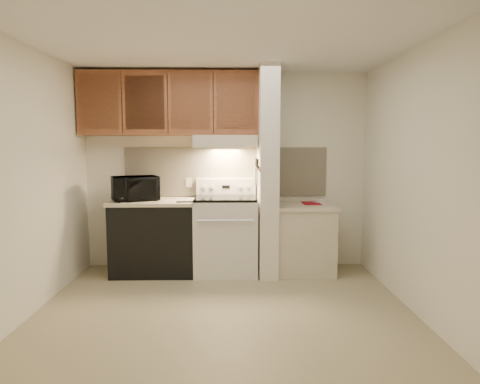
{
  "coord_description": "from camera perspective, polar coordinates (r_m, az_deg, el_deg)",
  "views": [
    {
      "loc": [
        0.07,
        -4.04,
        1.59
      ],
      "look_at": [
        0.17,
        0.75,
        1.05
      ],
      "focal_mm": 32.0,
      "sensor_mm": 36.0,
      "label": 1
    }
  ],
  "objects": [
    {
      "name": "knife_strip",
      "position": [
        5.15,
        2.38,
        3.37
      ],
      "size": [
        0.02,
        0.42,
        0.04
      ],
      "primitive_type": "cube",
      "color": "black",
      "rests_on": "partition_pillar"
    },
    {
      "name": "wall_right",
      "position": [
        4.4,
        21.97,
        1.49
      ],
      "size": [
        0.02,
        3.0,
        2.5
      ],
      "primitive_type": "cube",
      "color": "white",
      "rests_on": "floor"
    },
    {
      "name": "knife_blade_d",
      "position": [
        5.24,
        2.19,
        2.32
      ],
      "size": [
        0.01,
        0.04,
        0.16
      ],
      "primitive_type": "cube",
      "color": "silver",
      "rests_on": "knife_strip"
    },
    {
      "name": "dishwasher_front",
      "position": [
        5.41,
        -11.3,
        -6.07
      ],
      "size": [
        1.0,
        0.63,
        0.87
      ],
      "primitive_type": "cube",
      "color": "black",
      "rests_on": "floor"
    },
    {
      "name": "upper_cabinets",
      "position": [
        5.44,
        -9.37,
        11.51
      ],
      "size": [
        2.18,
        0.33,
        0.77
      ],
      "primitive_type": "cube",
      "color": "brown",
      "rests_on": "wall_back"
    },
    {
      "name": "range_backguard",
      "position": [
        5.51,
        -1.88,
        0.74
      ],
      "size": [
        0.76,
        0.08,
        0.2
      ],
      "primitive_type": "cube",
      "color": "silver",
      "rests_on": "range_body"
    },
    {
      "name": "right_cab_base",
      "position": [
        5.4,
        8.52,
        -6.38
      ],
      "size": [
        0.7,
        0.6,
        0.81
      ],
      "primitive_type": "cube",
      "color": "beige",
      "rests_on": "floor"
    },
    {
      "name": "oven_handle",
      "position": [
        4.92,
        -1.97,
        -3.82
      ],
      "size": [
        0.65,
        0.02,
        0.02
      ],
      "primitive_type": "cylinder",
      "rotation": [
        0.0,
        1.57,
        0.0
      ],
      "color": "silver",
      "rests_on": "range_body"
    },
    {
      "name": "wall_left",
      "position": [
        4.46,
        -25.94,
        1.37
      ],
      "size": [
        0.02,
        3.0,
        2.5
      ],
      "primitive_type": "cube",
      "color": "white",
      "rests_on": "floor"
    },
    {
      "name": "partition_pillar",
      "position": [
        5.22,
        3.68,
        2.63
      ],
      "size": [
        0.22,
        0.7,
        2.5
      ],
      "primitive_type": "cube",
      "color": "white",
      "rests_on": "floor"
    },
    {
      "name": "cooktop",
      "position": [
        5.23,
        -1.92,
        -0.81
      ],
      "size": [
        0.74,
        0.64,
        0.03
      ],
      "primitive_type": "cube",
      "color": "black",
      "rests_on": "range_body"
    },
    {
      "name": "pillar_trim",
      "position": [
        5.21,
        2.41,
        3.18
      ],
      "size": [
        0.01,
        0.7,
        0.04
      ],
      "primitive_type": "cube",
      "color": "brown",
      "rests_on": "partition_pillar"
    },
    {
      "name": "knife_handle_c",
      "position": [
        5.14,
        2.26,
        3.92
      ],
      "size": [
        0.02,
        0.02,
        0.1
      ],
      "primitive_type": "cylinder",
      "color": "black",
      "rests_on": "knife_strip"
    },
    {
      "name": "floor",
      "position": [
        4.34,
        -2.09,
        -15.11
      ],
      "size": [
        3.6,
        3.6,
        0.0
      ],
      "primitive_type": "plane",
      "color": "tan",
      "rests_on": "ground"
    },
    {
      "name": "cab_door_d",
      "position": [
        5.23,
        -0.54,
        11.81
      ],
      "size": [
        0.46,
        0.01,
        0.63
      ],
      "primitive_type": "cube",
      "color": "brown",
      "rests_on": "upper_cabinets"
    },
    {
      "name": "teal_jar",
      "position": [
        5.61,
        -14.54,
        -0.26
      ],
      "size": [
        0.11,
        0.11,
        0.1
      ],
      "primitive_type": "cylinder",
      "rotation": [
        0.0,
        0.0,
        0.22
      ],
      "color": "#1B5A5D",
      "rests_on": "left_countertop"
    },
    {
      "name": "knife_handle_b",
      "position": [
        5.09,
        2.29,
        3.89
      ],
      "size": [
        0.02,
        0.02,
        0.1
      ],
      "primitive_type": "cylinder",
      "color": "black",
      "rests_on": "knife_strip"
    },
    {
      "name": "range_body",
      "position": [
        5.31,
        -1.9,
        -5.9
      ],
      "size": [
        0.76,
        0.65,
        0.92
      ],
      "primitive_type": "cube",
      "color": "silver",
      "rests_on": "floor"
    },
    {
      "name": "right_countertop",
      "position": [
        5.32,
        8.6,
        -1.91
      ],
      "size": [
        0.74,
        0.64,
        0.04
      ],
      "primitive_type": "cube",
      "color": "beige",
      "rests_on": "right_cab_base"
    },
    {
      "name": "knife_blade_c",
      "position": [
        5.16,
        2.24,
        2.04
      ],
      "size": [
        0.01,
        0.04,
        0.2
      ],
      "primitive_type": "cube",
      "color": "silver",
      "rests_on": "knife_strip"
    },
    {
      "name": "knife_blade_e",
      "position": [
        5.33,
        2.14,
        2.28
      ],
      "size": [
        0.01,
        0.04,
        0.18
      ],
      "primitive_type": "cube",
      "color": "silver",
      "rests_on": "knife_strip"
    },
    {
      "name": "range_knob_right_outer",
      "position": [
        5.46,
        1.05,
        0.7
      ],
      "size": [
        0.05,
        0.02,
        0.05
      ],
      "primitive_type": "cylinder",
      "rotation": [
        1.57,
        0.0,
        0.0
      ],
      "color": "silver",
      "rests_on": "range_backguard"
    },
    {
      "name": "spoon_rest",
      "position": [
        5.08,
        -7.37,
        -1.29
      ],
      "size": [
        0.2,
        0.09,
        0.01
      ],
      "primitive_type": "cube",
      "rotation": [
        0.0,
        0.0,
        0.15
      ],
      "color": "black",
      "rests_on": "left_countertop"
    },
    {
      "name": "oven_mitt",
      "position": [
        5.38,
        2.13,
        2.1
      ],
      "size": [
        0.03,
        0.09,
        0.22
      ],
      "primitive_type": "cube",
      "color": "slate",
      "rests_on": "partition_pillar"
    },
    {
      "name": "knife_handle_e",
      "position": [
        5.3,
        2.15,
        3.99
      ],
      "size": [
        0.02,
        0.02,
        0.1
      ],
      "primitive_type": "cylinder",
      "color": "black",
      "rests_on": "knife_strip"
    },
    {
      "name": "cab_door_b",
      "position": [
        5.33,
        -12.59,
        11.56
      ],
      "size": [
        0.46,
        0.01,
        0.63
      ],
      "primitive_type": "cube",
      "color": "brown",
      "rests_on": "upper_cabinets"
    },
    {
      "name": "cab_gap_b",
      "position": [
        5.28,
        -9.63,
        11.67
      ],
      "size": [
        0.01,
        0.01,
        0.73
      ],
      "primitive_type": "cube",
      "color": "black",
      "rests_on": "upper_cabinets"
    },
    {
      "name": "range_knob_right_inner",
      "position": [
        5.46,
        0.0,
        0.7
      ],
      "size": [
        0.05,
        0.02,
        0.05
      ],
      "primitive_type": "cylinder",
      "rotation": [
        1.57,
        0.0,
        0.0
      ],
      "color": "silver",
      "rests_on": "range_backguard"
    },
    {
      "name": "oven_window",
      "position": [
        5.0,
        -1.95,
        -6.22
      ],
      "size": [
        0.5,
        0.01,
        0.3
      ],
      "primitive_type": "cube",
      "color": "black",
      "rests_on": "range_body"
    },
    {
      "name": "backsplash",
      "position": [
        5.54,
        -1.88,
        2.7
      ],
      "size": [
        2.6,
        0.02,
        0.63
      ],
      "primitive_type": "cube",
      "color": "beige",
      "rests_on": "wall_back"
    },
    {
      "name": "wall_back",
      "position": [
        5.55,
        -1.88,
        2.86
      ],
      "size": [
        3.6,
        2.5,
        0.02
      ],
      "primitive_type": "cube",
      "rotation": [
        1.57,
        0.0,
        0.0
      ],
      "color": "white",
      "rests_on": "floor"
    },
    {
      "name": "left_countertop",
      "position": [
        5.34,
        -11.41,
        -1.29
      ],
      "size": [
        1.04,
        0.67,
        0.04
      ],
      "primitive_type": "cube",
      "color": "beige",
      "rests_on": "dishwasher_front"
    },
    {
      "name": "range_display",
      "position": [
        5.46,
        -1.89,
        0.7
      ],
      "size": [
        0.1,
        0.01,
        0.04
      ],
      "primitive_type": "cube",
      "color": "black",
      "rests_on": "range_backguard"
    },
    {
      "name": "range_hood",
      "position": [
        5.32,
        -1.93,
        6.75
      ],
      "size": [
        0.78,
        0.44,
        0.15
      ],
      "primitive_type": "cube",
      "color": "beige",
      "rests_on": "upper_cabinets"
    },
    {
      "name": "outlet",
      "position": [
        5.56,
        -6.83,
        1.28
      ],
      "size": [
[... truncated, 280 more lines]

